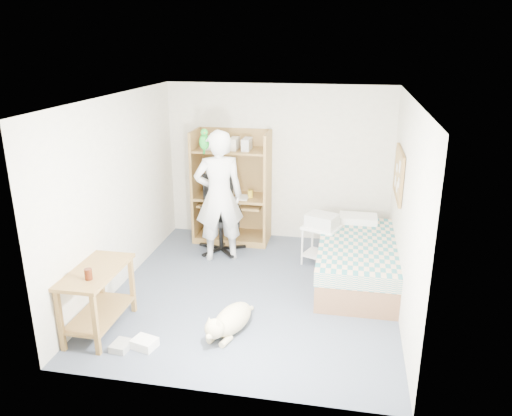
% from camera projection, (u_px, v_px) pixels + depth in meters
% --- Properties ---
extents(floor, '(4.00, 4.00, 0.00)m').
position_uv_depth(floor, '(255.00, 292.00, 6.54)').
color(floor, '#4C5567').
rests_on(floor, ground).
extents(wall_back, '(3.60, 0.02, 2.50)m').
position_uv_depth(wall_back, '(278.00, 163.00, 8.00)').
color(wall_back, white).
rests_on(wall_back, floor).
extents(wall_right, '(0.02, 4.00, 2.50)m').
position_uv_depth(wall_right, '(406.00, 210.00, 5.82)').
color(wall_right, white).
rests_on(wall_right, floor).
extents(wall_left, '(0.02, 4.00, 2.50)m').
position_uv_depth(wall_left, '(118.00, 193.00, 6.46)').
color(wall_left, white).
rests_on(wall_left, floor).
extents(ceiling, '(3.60, 4.00, 0.02)m').
position_uv_depth(ceiling, '(254.00, 98.00, 5.73)').
color(ceiling, white).
rests_on(ceiling, wall_back).
extents(computer_hutch, '(1.20, 0.63, 1.80)m').
position_uv_depth(computer_hutch, '(232.00, 191.00, 8.01)').
color(computer_hutch, brown).
rests_on(computer_hutch, floor).
extents(bed, '(1.02, 2.02, 0.66)m').
position_uv_depth(bed, '(357.00, 260.00, 6.79)').
color(bed, brown).
rests_on(bed, floor).
extents(side_desk, '(0.50, 1.00, 0.75)m').
position_uv_depth(side_desk, '(97.00, 291.00, 5.54)').
color(side_desk, olive).
rests_on(side_desk, floor).
extents(corkboard, '(0.04, 0.94, 0.66)m').
position_uv_depth(corkboard, '(399.00, 174.00, 6.59)').
color(corkboard, '#9F7F47').
rests_on(corkboard, wall_right).
extents(office_chair, '(0.68, 0.68, 1.17)m').
position_uv_depth(office_chair, '(220.00, 224.00, 7.73)').
color(office_chair, black).
rests_on(office_chair, floor).
extents(person, '(0.83, 0.70, 1.95)m').
position_uv_depth(person, '(219.00, 196.00, 7.25)').
color(person, white).
rests_on(person, floor).
extents(parrot, '(0.14, 0.24, 0.39)m').
position_uv_depth(parrot, '(204.00, 141.00, 7.03)').
color(parrot, '#13851C').
rests_on(parrot, person).
extents(dog, '(0.50, 0.93, 0.36)m').
position_uv_depth(dog, '(230.00, 320.00, 5.58)').
color(dog, beige).
rests_on(dog, floor).
extents(printer_cart, '(0.60, 0.55, 0.59)m').
position_uv_depth(printer_cart, '(321.00, 239.00, 7.23)').
color(printer_cart, white).
rests_on(printer_cart, floor).
extents(printer, '(0.51, 0.45, 0.18)m').
position_uv_depth(printer, '(322.00, 220.00, 7.13)').
color(printer, beige).
rests_on(printer, printer_cart).
extents(crt_monitor, '(0.42, 0.45, 0.39)m').
position_uv_depth(crt_monitor, '(221.00, 182.00, 8.01)').
color(crt_monitor, beige).
rests_on(crt_monitor, computer_hutch).
extents(keyboard, '(0.47, 0.23, 0.03)m').
position_uv_depth(keyboard, '(227.00, 203.00, 7.93)').
color(keyboard, beige).
rests_on(keyboard, computer_hutch).
extents(pencil_cup, '(0.08, 0.08, 0.12)m').
position_uv_depth(pencil_cup, '(250.00, 194.00, 7.88)').
color(pencil_cup, gold).
rests_on(pencil_cup, computer_hutch).
extents(drink_glass, '(0.08, 0.08, 0.12)m').
position_uv_depth(drink_glass, '(88.00, 274.00, 5.22)').
color(drink_glass, '#40180A').
rests_on(drink_glass, side_desk).
extents(floor_box_a, '(0.29, 0.26, 0.10)m').
position_uv_depth(floor_box_a, '(145.00, 343.00, 5.35)').
color(floor_box_a, white).
rests_on(floor_box_a, floor).
extents(floor_box_b, '(0.20, 0.24, 0.08)m').
position_uv_depth(floor_box_b, '(121.00, 346.00, 5.32)').
color(floor_box_b, '#A8A8A4').
rests_on(floor_box_b, floor).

